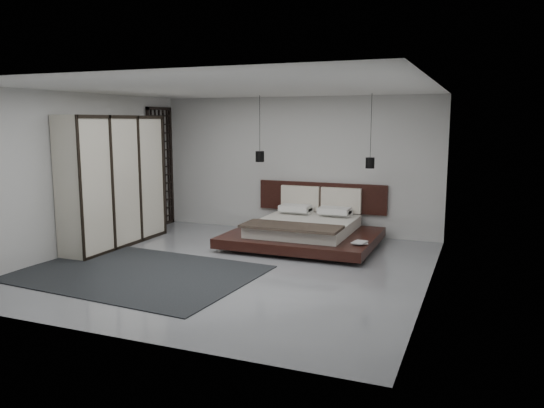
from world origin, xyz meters
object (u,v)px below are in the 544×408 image
at_px(lattice_screen, 161,167).
at_px(rug, 137,273).
at_px(pendant_left, 260,156).
at_px(bed, 305,230).
at_px(wardrobe, 114,181).
at_px(pendant_right, 370,163).

bearing_deg(lattice_screen, rug, -62.39).
height_order(pendant_left, rug, pendant_left).
xyz_separation_m(lattice_screen, bed, (3.52, -0.54, -1.02)).
bearing_deg(lattice_screen, bed, -8.69).
relative_size(lattice_screen, pendant_left, 2.00).
distance_m(pendant_left, wardrobe, 2.84).
bearing_deg(wardrobe, bed, 22.76).
bearing_deg(bed, pendant_left, 159.40).
xyz_separation_m(bed, rug, (-1.77, -2.81, -0.27)).
relative_size(pendant_left, pendant_right, 0.96).
distance_m(lattice_screen, bed, 3.71).
xyz_separation_m(lattice_screen, rug, (1.75, -3.35, -1.29)).
relative_size(lattice_screen, wardrobe, 1.06).
distance_m(bed, pendant_left, 1.78).
bearing_deg(pendant_left, lattice_screen, 177.07).
distance_m(lattice_screen, wardrobe, 1.93).
height_order(wardrobe, rug, wardrobe).
distance_m(pendant_left, pendant_right, 2.21).
bearing_deg(wardrobe, pendant_right, 22.22).
bearing_deg(pendant_left, wardrobe, -140.48).
relative_size(pendant_left, rug, 0.37).
height_order(lattice_screen, wardrobe, lattice_screen).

